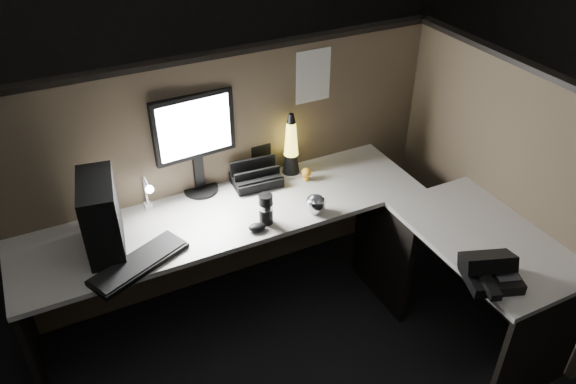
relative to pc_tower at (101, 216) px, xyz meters
name	(u,v)px	position (x,y,z in m)	size (l,w,h in m)	color
floor	(298,368)	(0.80, -0.60, -0.93)	(6.00, 6.00, 0.00)	black
room_shell	(303,103)	(0.80, -0.60, 0.69)	(6.00, 6.00, 6.00)	silver
partition_back	(229,175)	(0.80, 0.33, -0.18)	(2.66, 0.06, 1.50)	brown
partition_right	(494,189)	(2.13, -0.50, -0.18)	(0.06, 1.66, 1.50)	brown
desk	(308,253)	(0.98, -0.34, -0.35)	(2.60, 1.60, 0.73)	beige
pc_tower	(101,216)	(0.00, 0.00, 0.00)	(0.17, 0.38, 0.39)	black
monitor	(195,135)	(0.60, 0.29, 0.17)	(0.47, 0.20, 0.60)	black
keyboard	(139,263)	(0.11, -0.21, -0.18)	(0.51, 0.17, 0.02)	black
mouse	(257,227)	(0.74, -0.21, -0.18)	(0.09, 0.07, 0.04)	black
clip_lamp	(148,194)	(0.27, 0.18, -0.07)	(0.04, 0.17, 0.22)	silver
organizer	(254,174)	(0.92, 0.24, -0.15)	(0.30, 0.27, 0.21)	black
lava_lamp	(291,149)	(1.16, 0.23, -0.03)	(0.11, 0.11, 0.40)	black
travel_mug	(266,209)	(0.81, -0.17, -0.11)	(0.08, 0.08, 0.18)	black
steel_mug	(316,205)	(1.10, -0.21, -0.15)	(0.11, 0.11, 0.09)	silver
figurine	(307,173)	(1.20, 0.11, -0.15)	(0.06, 0.06, 0.06)	gold
pinned_paper	(313,76)	(1.34, 0.30, 0.37)	(0.22, 0.00, 0.32)	white
desk_phone	(490,271)	(1.57, -1.05, -0.14)	(0.30, 0.30, 0.15)	black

